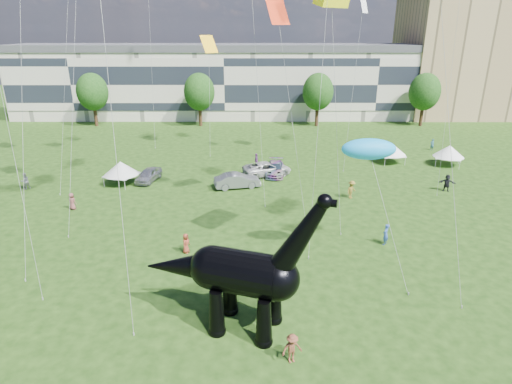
{
  "coord_description": "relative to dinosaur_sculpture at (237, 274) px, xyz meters",
  "views": [
    {
      "loc": [
        -2.57,
        -20.16,
        15.82
      ],
      "look_at": [
        -2.52,
        8.0,
        5.0
      ],
      "focal_mm": 30.0,
      "sensor_mm": 36.0,
      "label": 1
    }
  ],
  "objects": [
    {
      "name": "car_white",
      "position": [
        2.33,
        26.61,
        -2.59
      ],
      "size": [
        6.08,
        4.21,
        1.54
      ],
      "primitive_type": "imported",
      "rotation": [
        0.0,
        0.0,
        1.9
      ],
      "color": "silver",
      "rests_on": "ground"
    },
    {
      "name": "visitors",
      "position": [
        3.79,
        17.29,
        -2.5
      ],
      "size": [
        49.37,
        40.87,
        1.83
      ],
      "color": "brown",
      "rests_on": "ground"
    },
    {
      "name": "dinosaur_sculpture",
      "position": [
        0.0,
        0.0,
        0.0
      ],
      "size": [
        10.79,
        4.93,
        8.91
      ],
      "rotation": [
        0.0,
        0.0,
        -0.32
      ],
      "color": "black",
      "rests_on": "ground"
    },
    {
      "name": "apartment_block",
      "position": [
        43.55,
        65.14,
        7.64
      ],
      "size": [
        28.0,
        18.0,
        22.0
      ],
      "primitive_type": "cube",
      "color": "tan",
      "rests_on": "ground"
    },
    {
      "name": "gazebo_left",
      "position": [
        -13.42,
        23.58,
        -1.57
      ],
      "size": [
        4.72,
        4.72,
        2.55
      ],
      "rotation": [
        0.0,
        0.0,
        -0.37
      ],
      "color": "silver",
      "rests_on": "ground"
    },
    {
      "name": "tree_far_right",
      "position": [
        29.55,
        53.14,
        2.93
      ],
      "size": [
        5.2,
        5.2,
        9.44
      ],
      "color": "#382314",
      "rests_on": "ground"
    },
    {
      "name": "tree_far_left",
      "position": [
        -26.45,
        53.14,
        2.93
      ],
      "size": [
        5.2,
        5.2,
        9.44
      ],
      "color": "#382314",
      "rests_on": "ground"
    },
    {
      "name": "ground",
      "position": [
        3.55,
        0.14,
        -3.36
      ],
      "size": [
        220.0,
        220.0,
        0.0
      ],
      "primitive_type": "plane",
      "color": "#16330C",
      "rests_on": "ground"
    },
    {
      "name": "car_dark",
      "position": [
        3.26,
        26.77,
        -2.64
      ],
      "size": [
        2.46,
        5.12,
        1.44
      ],
      "primitive_type": "imported",
      "rotation": [
        0.0,
        0.0,
        -0.09
      ],
      "color": "#595960",
      "rests_on": "ground"
    },
    {
      "name": "terrace_row",
      "position": [
        -4.45,
        62.14,
        2.64
      ],
      "size": [
        78.0,
        11.0,
        12.0
      ],
      "primitive_type": "cube",
      "color": "beige",
      "rests_on": "ground"
    },
    {
      "name": "car_silver",
      "position": [
        -10.78,
        24.52,
        -2.64
      ],
      "size": [
        2.61,
        4.54,
        1.45
      ],
      "primitive_type": "imported",
      "rotation": [
        0.0,
        0.0,
        -0.22
      ],
      "color": "#BBBAC0",
      "rests_on": "ground"
    },
    {
      "name": "tree_mid_left",
      "position": [
        -8.45,
        53.14,
        2.93
      ],
      "size": [
        5.2,
        5.2,
        9.44
      ],
      "color": "#382314",
      "rests_on": "ground"
    },
    {
      "name": "gazebo_far",
      "position": [
        24.65,
        30.37,
        -1.59
      ],
      "size": [
        4.73,
        4.73,
        2.52
      ],
      "rotation": [
        0.0,
        0.0,
        -0.4
      ],
      "color": "white",
      "rests_on": "ground"
    },
    {
      "name": "gazebo_near",
      "position": [
        17.93,
        31.46,
        -1.61
      ],
      "size": [
        4.05,
        4.05,
        2.49
      ],
      "rotation": [
        0.0,
        0.0,
        0.14
      ],
      "color": "white",
      "rests_on": "ground"
    },
    {
      "name": "kites",
      "position": [
        10.48,
        5.63,
        13.38
      ],
      "size": [
        59.66,
        49.44,
        30.75
      ],
      "color": "red",
      "rests_on": "ground"
    },
    {
      "name": "tree_mid_right",
      "position": [
        11.55,
        53.14,
        2.93
      ],
      "size": [
        5.2,
        5.2,
        9.44
      ],
      "color": "#382314",
      "rests_on": "ground"
    },
    {
      "name": "car_grey",
      "position": [
        -0.92,
        22.45,
        -2.57
      ],
      "size": [
        5.1,
        2.79,
        1.59
      ],
      "primitive_type": "imported",
      "rotation": [
        0.0,
        0.0,
        1.81
      ],
      "color": "gray",
      "rests_on": "ground"
    }
  ]
}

